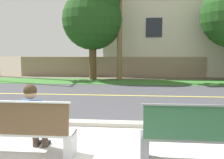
# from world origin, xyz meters

# --- Properties ---
(ground_plane) EXTENTS (140.00, 140.00, 0.00)m
(ground_plane) POSITION_xyz_m (0.00, 8.00, 0.00)
(ground_plane) COLOR #665B4C
(curb_edge) EXTENTS (44.00, 0.30, 0.11)m
(curb_edge) POSITION_xyz_m (0.00, 2.35, 0.06)
(curb_edge) COLOR #ADA89E
(curb_edge) RESTS_ON ground_plane
(street_asphalt) EXTENTS (52.00, 8.00, 0.01)m
(street_asphalt) POSITION_xyz_m (0.00, 6.50, 0.00)
(street_asphalt) COLOR #424247
(street_asphalt) RESTS_ON ground_plane
(road_centre_line) EXTENTS (48.00, 0.14, 0.01)m
(road_centre_line) POSITION_xyz_m (0.00, 6.50, 0.01)
(road_centre_line) COLOR #E0CC4C
(road_centre_line) RESTS_ON ground_plane
(far_verge_grass) EXTENTS (48.00, 2.80, 0.02)m
(far_verge_grass) POSITION_xyz_m (0.00, 11.07, 0.01)
(far_verge_grass) COLOR #38702D
(far_verge_grass) RESTS_ON ground_plane
(bench_left) EXTENTS (1.84, 0.48, 1.01)m
(bench_left) POSITION_xyz_m (-1.48, 0.46, 0.46)
(bench_left) COLOR silver
(bench_left) RESTS_ON ground_plane
(bench_right) EXTENTS (1.84, 0.48, 1.01)m
(bench_right) POSITION_xyz_m (1.48, 0.46, 0.46)
(bench_right) COLOR slate
(bench_right) RESTS_ON ground_plane
(seated_person_blue) EXTENTS (0.52, 0.68, 1.25)m
(seated_person_blue) POSITION_xyz_m (-1.31, 0.63, 0.68)
(seated_person_blue) COLOR #47382D
(seated_person_blue) RESTS_ON ground_plane
(shade_tree_far_left) EXTENTS (3.73, 3.73, 6.16)m
(shade_tree_far_left) POSITION_xyz_m (-2.11, 12.01, 4.00)
(shade_tree_far_left) COLOR brown
(shade_tree_far_left) RESTS_ON ground_plane
(garden_wall) EXTENTS (13.00, 0.36, 1.40)m
(garden_wall) POSITION_xyz_m (-1.29, 14.03, 0.70)
(garden_wall) COLOR gray
(garden_wall) RESTS_ON ground_plane
(house_across_street) EXTENTS (13.84, 6.91, 6.77)m
(house_across_street) POSITION_xyz_m (4.57, 17.23, 3.43)
(house_across_street) COLOR beige
(house_across_street) RESTS_ON ground_plane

